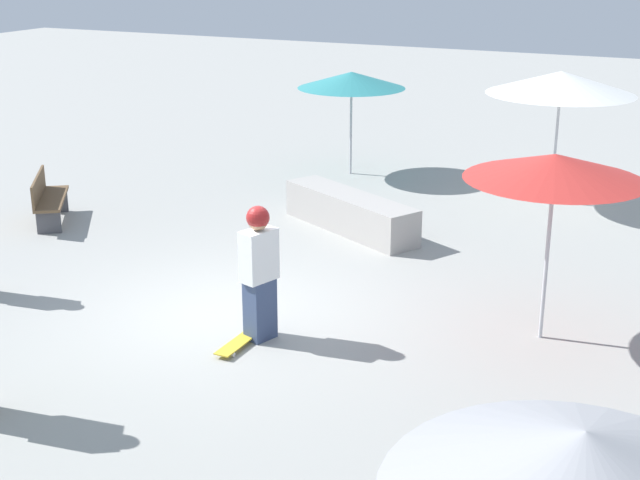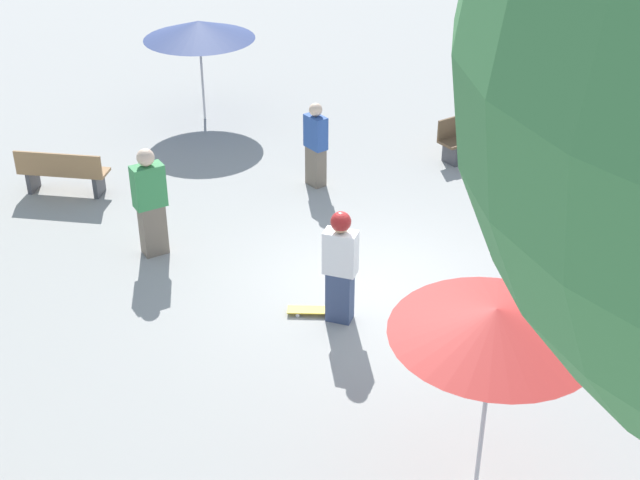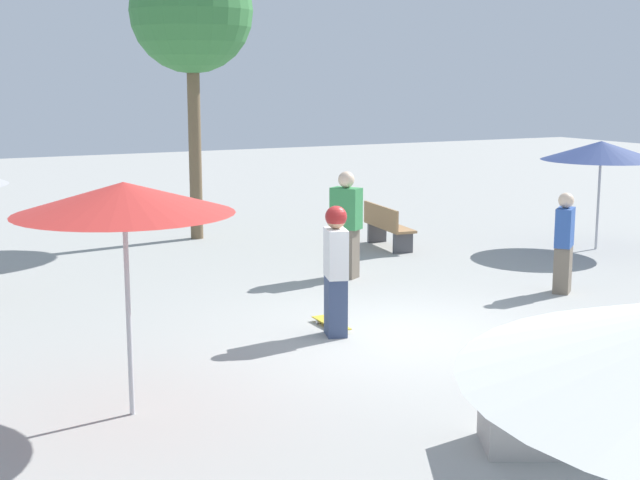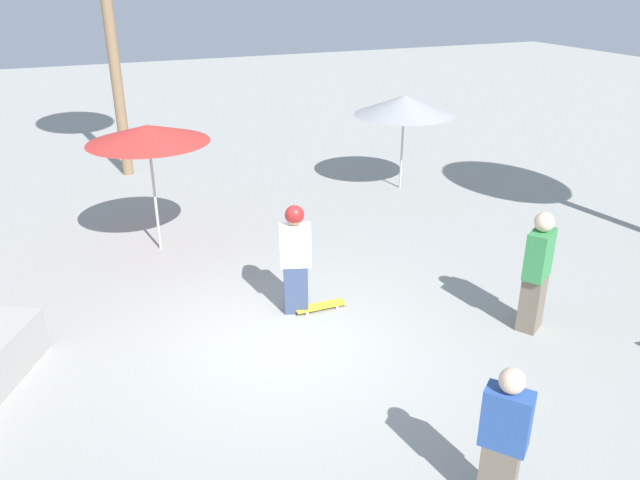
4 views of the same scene
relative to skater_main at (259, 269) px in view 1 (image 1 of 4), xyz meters
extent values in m
plane|color=#9E9E99|center=(-0.50, -0.73, -0.93)|extent=(60.00, 60.00, 0.00)
cube|color=#38476B|center=(0.00, 0.00, -0.54)|extent=(0.41, 0.35, 0.78)
cube|color=white|center=(0.00, 0.00, 0.17)|extent=(0.51, 0.38, 0.64)
sphere|color=tan|center=(0.00, 0.00, 0.62)|extent=(0.25, 0.25, 0.25)
sphere|color=maroon|center=(0.00, 0.00, 0.65)|extent=(0.28, 0.28, 0.28)
cube|color=gold|center=(0.35, -0.12, -0.86)|extent=(0.80, 0.21, 0.02)
cylinder|color=silver|center=(0.60, -0.04, -0.90)|extent=(0.05, 0.03, 0.05)
cylinder|color=silver|center=(0.60, -0.21, -0.90)|extent=(0.05, 0.03, 0.05)
cylinder|color=silver|center=(0.10, -0.03, -0.90)|extent=(0.05, 0.03, 0.05)
cylinder|color=silver|center=(0.10, -0.20, -0.90)|extent=(0.05, 0.03, 0.05)
cube|color=#A8A39E|center=(-4.47, -0.74, -0.61)|extent=(1.91, 2.83, 0.63)
cube|color=#47474C|center=(-3.14, -5.98, -0.73)|extent=(0.29, 0.37, 0.40)
cube|color=#47474C|center=(-2.12, -5.26, -0.73)|extent=(0.29, 0.37, 0.40)
cube|color=brown|center=(-2.63, -5.62, -0.50)|extent=(1.56, 1.28, 0.05)
cube|color=brown|center=(-2.52, -5.78, -0.28)|extent=(1.33, 0.96, 0.40)
cone|color=#99999E|center=(4.38, 4.51, 1.05)|extent=(2.28, 2.28, 0.44)
cylinder|color=#B7B7BC|center=(-8.01, -2.27, 0.09)|extent=(0.05, 0.05, 2.03)
cone|color=teal|center=(-8.01, -2.27, 1.05)|extent=(2.23, 2.23, 0.33)
cylinder|color=#B7B7BC|center=(-7.64, 2.03, 0.23)|extent=(0.05, 0.05, 2.32)
cone|color=white|center=(-7.64, 2.03, 1.33)|extent=(2.70, 2.70, 0.41)
cylinder|color=#B7B7BC|center=(-1.52, 3.15, 0.19)|extent=(0.05, 0.05, 2.24)
cone|color=red|center=(-1.52, 3.15, 1.27)|extent=(2.14, 2.14, 0.31)
camera|label=1|loc=(8.83, 5.02, 3.81)|focal=50.00mm
camera|label=2|loc=(0.07, 10.42, 6.37)|focal=50.00mm
camera|label=3|loc=(-9.93, 5.38, 2.40)|focal=50.00mm
camera|label=4|loc=(-2.91, -7.84, 3.91)|focal=35.00mm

